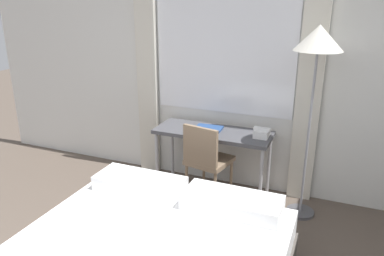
{
  "coord_description": "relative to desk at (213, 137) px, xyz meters",
  "views": [
    {
      "loc": [
        1.44,
        -0.69,
        2.05
      ],
      "look_at": [
        0.15,
        2.42,
        0.87
      ],
      "focal_mm": 35.0,
      "sensor_mm": 36.0,
      "label": 1
    }
  ],
  "objects": [
    {
      "name": "wall_back_with_window",
      "position": [
        -0.2,
        0.31,
        0.7
      ],
      "size": [
        5.79,
        0.13,
        2.7
      ],
      "color": "silver",
      "rests_on": "ground_plane"
    },
    {
      "name": "desk",
      "position": [
        0.0,
        0.0,
        0.0
      ],
      "size": [
        1.23,
        0.47,
        0.72
      ],
      "color": "#4C4C51",
      "rests_on": "ground_plane"
    },
    {
      "name": "desk_chair",
      "position": [
        0.02,
        -0.25,
        -0.14
      ],
      "size": [
        0.47,
        0.47,
        0.88
      ],
      "rotation": [
        0.0,
        0.0,
        -0.19
      ],
      "color": "#8C7259",
      "rests_on": "ground_plane"
    },
    {
      "name": "standing_lamp",
      "position": [
        0.97,
        -0.08,
        0.96
      ],
      "size": [
        0.42,
        0.42,
        1.83
      ],
      "color": "#4C4C51",
      "rests_on": "ground_plane"
    },
    {
      "name": "telephone",
      "position": [
        0.51,
        0.02,
        0.11
      ],
      "size": [
        0.16,
        0.18,
        0.1
      ],
      "color": "white",
      "rests_on": "desk"
    },
    {
      "name": "book",
      "position": [
        -0.06,
        0.03,
        0.08
      ],
      "size": [
        0.29,
        0.2,
        0.02
      ],
      "rotation": [
        0.0,
        0.0,
        0.05
      ],
      "color": "navy",
      "rests_on": "desk"
    }
  ]
}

